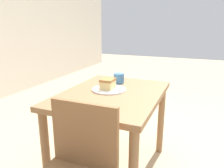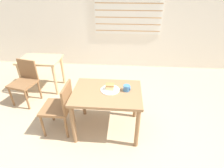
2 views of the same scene
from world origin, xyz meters
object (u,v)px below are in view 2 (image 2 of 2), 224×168
(cake_slice, at_px, (110,87))
(plate, at_px, (110,90))
(chair_near_window, at_px, (60,106))
(chair_far_corner, at_px, (25,80))
(coffee_mug, at_px, (127,88))
(dining_table_far, at_px, (41,65))
(dining_table_near, at_px, (107,98))

(cake_slice, bearing_deg, plate, -69.72)
(cake_slice, bearing_deg, chair_near_window, -170.24)
(chair_far_corner, distance_m, coffee_mug, 2.03)
(chair_near_window, height_order, coffee_mug, chair_near_window)
(dining_table_far, distance_m, plate, 1.92)
(dining_table_near, distance_m, dining_table_far, 1.90)
(plate, bearing_deg, coffee_mug, 1.39)
(chair_far_corner, height_order, coffee_mug, chair_far_corner)
(plate, distance_m, coffee_mug, 0.25)
(chair_near_window, distance_m, cake_slice, 0.81)
(chair_near_window, bearing_deg, dining_table_near, 95.85)
(dining_table_near, relative_size, chair_far_corner, 1.21)
(chair_near_window, xyz_separation_m, plate, (0.75, 0.12, 0.25))
(dining_table_near, height_order, dining_table_far, dining_table_near)
(dining_table_far, height_order, chair_near_window, chair_near_window)
(dining_table_far, relative_size, plate, 2.98)
(dining_table_near, bearing_deg, dining_table_far, 143.20)
(plate, bearing_deg, dining_table_far, 145.08)
(chair_near_window, bearing_deg, dining_table_far, -145.94)
(dining_table_near, xyz_separation_m, chair_near_window, (-0.70, -0.07, -0.14))
(plate, bearing_deg, cake_slice, 110.28)
(dining_table_far, bearing_deg, coffee_mug, -31.01)
(chair_near_window, height_order, cake_slice, chair_near_window)
(chair_far_corner, xyz_separation_m, plate, (1.68, -0.60, 0.25))
(coffee_mug, bearing_deg, plate, -178.61)
(dining_table_near, bearing_deg, coffee_mug, 10.41)
(chair_near_window, bearing_deg, cake_slice, 99.76)
(cake_slice, bearing_deg, chair_far_corner, 160.59)
(coffee_mug, bearing_deg, dining_table_far, 148.99)
(dining_table_near, xyz_separation_m, coffee_mug, (0.29, 0.05, 0.15))
(coffee_mug, bearing_deg, chair_far_corner, 162.83)
(dining_table_far, xyz_separation_m, plate, (1.57, -1.09, 0.15))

